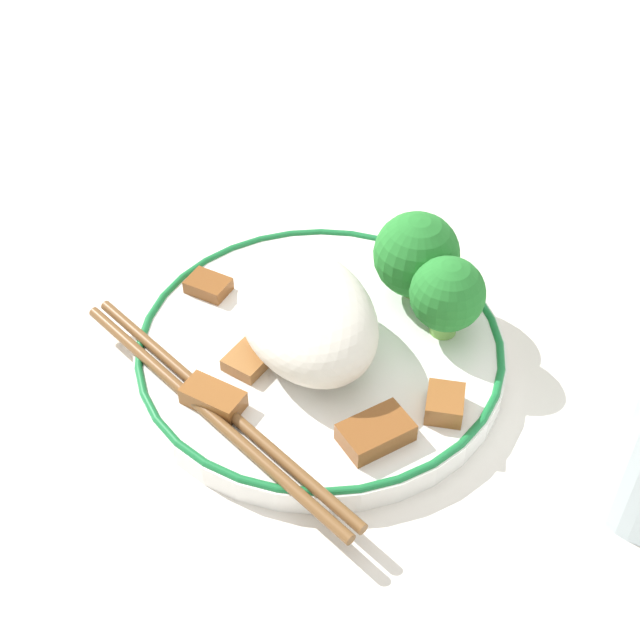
{
  "coord_description": "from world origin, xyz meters",
  "views": [
    {
      "loc": [
        -0.36,
        0.15,
        0.41
      ],
      "look_at": [
        0.0,
        0.0,
        0.04
      ],
      "focal_mm": 50.0,
      "sensor_mm": 36.0,
      "label": 1
    }
  ],
  "objects_px": {
    "plate": "(320,350)",
    "chopsticks": "(213,408)",
    "broccoli_back_left": "(447,295)",
    "broccoli_back_center": "(416,255)"
  },
  "relations": [
    {
      "from": "broccoli_back_left",
      "to": "broccoli_back_center",
      "type": "distance_m",
      "value": 0.04
    },
    {
      "from": "broccoli_back_center",
      "to": "chopsticks",
      "type": "distance_m",
      "value": 0.16
    },
    {
      "from": "plate",
      "to": "chopsticks",
      "type": "relative_size",
      "value": 1.04
    },
    {
      "from": "plate",
      "to": "broccoli_back_left",
      "type": "bearing_deg",
      "value": -104.19
    },
    {
      "from": "broccoli_back_center",
      "to": "chopsticks",
      "type": "xyz_separation_m",
      "value": [
        -0.05,
        0.15,
        -0.03
      ]
    },
    {
      "from": "plate",
      "to": "broccoli_back_left",
      "type": "distance_m",
      "value": 0.09
    },
    {
      "from": "broccoli_back_left",
      "to": "chopsticks",
      "type": "height_order",
      "value": "broccoli_back_left"
    },
    {
      "from": "plate",
      "to": "chopsticks",
      "type": "height_order",
      "value": "chopsticks"
    },
    {
      "from": "broccoli_back_center",
      "to": "chopsticks",
      "type": "height_order",
      "value": "broccoli_back_center"
    },
    {
      "from": "broccoli_back_center",
      "to": "chopsticks",
      "type": "bearing_deg",
      "value": 107.78
    }
  ]
}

